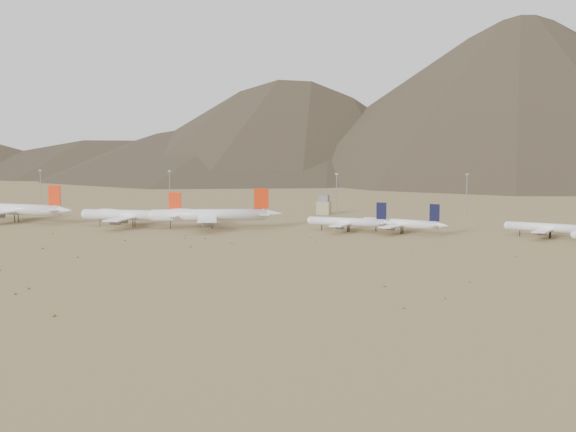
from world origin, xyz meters
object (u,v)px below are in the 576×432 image
(widebody_west, at_px, (15,209))
(narrowbody_a, at_px, (349,222))
(widebody_east, at_px, (210,215))
(control_tower, at_px, (324,206))
(widebody_centre, at_px, (132,215))
(narrowbody_b, at_px, (403,224))

(widebody_west, bearing_deg, narrowbody_a, 6.67)
(widebody_west, xyz_separation_m, widebody_east, (117.78, 0.85, -0.10))
(widebody_west, height_order, control_tower, widebody_west)
(widebody_west, xyz_separation_m, widebody_centre, (75.42, -4.69, -0.81))
(widebody_centre, height_order, narrowbody_a, widebody_centre)
(widebody_east, xyz_separation_m, narrowbody_a, (73.21, 5.27, -2.22))
(narrowbody_a, distance_m, control_tower, 92.32)
(narrowbody_b, height_order, control_tower, narrowbody_b)
(widebody_centre, xyz_separation_m, control_tower, (81.97, 96.80, -1.22))
(narrowbody_a, relative_size, control_tower, 3.90)
(widebody_west, height_order, widebody_centre, widebody_west)
(widebody_west, height_order, widebody_east, widebody_west)
(widebody_east, height_order, narrowbody_b, widebody_east)
(control_tower, bearing_deg, widebody_east, -113.46)
(narrowbody_b, relative_size, control_tower, 3.80)
(widebody_west, bearing_deg, widebody_east, 5.24)
(widebody_east, relative_size, narrowbody_a, 1.44)
(narrowbody_a, bearing_deg, widebody_west, -171.71)
(widebody_west, height_order, narrowbody_b, widebody_west)
(widebody_east, height_order, narrowbody_a, widebody_east)
(widebody_centre, xyz_separation_m, narrowbody_a, (115.57, 10.81, -1.51))
(widebody_east, xyz_separation_m, control_tower, (39.61, 91.27, -1.93))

